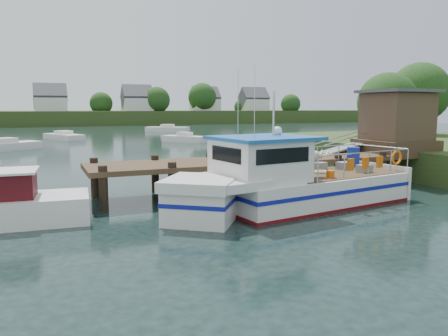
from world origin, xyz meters
name	(u,v)px	position (x,y,z in m)	size (l,w,h in m)	color
ground_plane	(232,192)	(0.00, 0.00, 0.00)	(160.00, 160.00, 0.00)	black
far_shore	(76,115)	(0.01, 82.37, 2.10)	(140.00, 42.55, 9.22)	#31451C
dock	(356,136)	(6.51, 0.01, 2.24)	(16.60, 3.00, 4.78)	#43311F
lobster_boat	(288,184)	(0.63, -3.51, 0.89)	(10.37, 4.27, 4.93)	silver
moored_far	(168,129)	(10.54, 47.59, 0.40)	(6.56, 5.36, 1.09)	silver
moored_a	(5,146)	(-10.14, 23.96, 0.40)	(5.94, 4.97, 1.08)	silver
moored_b	(185,139)	(6.54, 26.74, 0.39)	(4.23, 4.82, 1.07)	silver
moored_c	(336,143)	(17.24, 15.53, 0.45)	(8.04, 3.98, 1.21)	silver
moored_d	(64,136)	(-4.90, 35.63, 0.38)	(4.30, 6.31, 1.02)	silver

